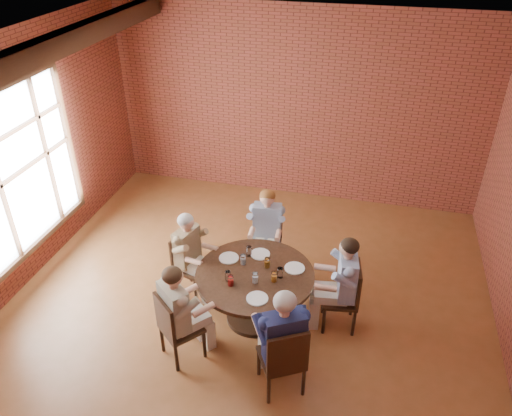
% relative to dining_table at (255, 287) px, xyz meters
% --- Properties ---
extents(floor, '(7.00, 7.00, 0.00)m').
position_rel_dining_table_xyz_m(floor, '(-0.15, -0.08, -0.53)').
color(floor, brown).
rests_on(floor, ground).
extents(ceiling, '(7.00, 7.00, 0.00)m').
position_rel_dining_table_xyz_m(ceiling, '(-0.15, -0.08, 2.87)').
color(ceiling, silver).
rests_on(ceiling, wall_back).
extents(wall_back, '(7.00, 0.00, 7.00)m').
position_rel_dining_table_xyz_m(wall_back, '(-0.15, 3.42, 1.17)').
color(wall_back, brown).
rests_on(wall_back, ground).
extents(ceiling_beam, '(0.22, 6.90, 0.26)m').
position_rel_dining_table_xyz_m(ceiling_beam, '(-2.60, -0.08, 2.74)').
color(ceiling_beam, '#311E10').
rests_on(ceiling_beam, ceiling).
extents(window, '(0.10, 2.16, 2.36)m').
position_rel_dining_table_xyz_m(window, '(-3.33, 0.32, 1.12)').
color(window, white).
rests_on(window, wall_left).
extents(dining_table, '(1.51, 1.51, 0.75)m').
position_rel_dining_table_xyz_m(dining_table, '(0.00, 0.00, 0.00)').
color(dining_table, '#311E10').
rests_on(dining_table, floor).
extents(chair_a, '(0.50, 0.50, 0.95)m').
position_rel_dining_table_xyz_m(chair_a, '(1.16, 0.18, -0.02)').
color(chair_a, '#311E10').
rests_on(chair_a, floor).
extents(diner_a, '(0.74, 0.63, 1.35)m').
position_rel_dining_table_xyz_m(diner_a, '(1.07, 0.16, 0.15)').
color(diner_a, '#395895').
rests_on(diner_a, floor).
extents(chair_b, '(0.46, 0.46, 0.93)m').
position_rel_dining_table_xyz_m(chair_b, '(-0.11, 1.16, -0.02)').
color(chair_b, '#311E10').
rests_on(chair_b, floor).
extents(diner_b, '(0.58, 0.68, 1.32)m').
position_rel_dining_table_xyz_m(diner_b, '(-0.10, 1.07, 0.13)').
color(diner_b, gray).
rests_on(diner_b, floor).
extents(chair_c, '(0.50, 0.50, 0.91)m').
position_rel_dining_table_xyz_m(chair_c, '(-1.04, 0.31, -0.03)').
color(chair_c, '#311E10').
rests_on(chair_c, floor).
extents(diner_c, '(0.73, 0.65, 1.29)m').
position_rel_dining_table_xyz_m(diner_c, '(-0.97, 0.28, 0.11)').
color(diner_c, brown).
rests_on(diner_c, floor).
extents(chair_d, '(0.61, 0.61, 0.95)m').
position_rel_dining_table_xyz_m(chair_d, '(-0.74, -0.88, -0.02)').
color(chair_d, '#311E10').
rests_on(chair_d, floor).
extents(diner_d, '(0.84, 0.85, 1.35)m').
position_rel_dining_table_xyz_m(diner_d, '(-0.69, -0.81, 0.15)').
color(diner_d, '#C6A79C').
rests_on(diner_d, floor).
extents(chair_e, '(0.63, 0.63, 0.98)m').
position_rel_dining_table_xyz_m(chair_e, '(0.60, -1.05, -0.00)').
color(chair_e, '#311E10').
rests_on(chair_e, floor).
extents(diner_e, '(0.84, 0.89, 1.41)m').
position_rel_dining_table_xyz_m(diner_e, '(0.55, -0.97, 0.17)').
color(diner_e, '#1C224E').
rests_on(diner_e, floor).
extents(plate_a, '(0.26, 0.26, 0.01)m').
position_rel_dining_table_xyz_m(plate_a, '(0.47, 0.22, 0.23)').
color(plate_a, white).
rests_on(plate_a, dining_table).
extents(plate_b, '(0.26, 0.26, 0.01)m').
position_rel_dining_table_xyz_m(plate_b, '(-0.03, 0.40, 0.23)').
color(plate_b, white).
rests_on(plate_b, dining_table).
extents(plate_c, '(0.26, 0.26, 0.01)m').
position_rel_dining_table_xyz_m(plate_c, '(-0.41, 0.22, 0.23)').
color(plate_c, white).
rests_on(plate_c, dining_table).
extents(plate_d, '(0.26, 0.26, 0.01)m').
position_rel_dining_table_xyz_m(plate_d, '(0.14, -0.44, 0.23)').
color(plate_d, white).
rests_on(plate_d, dining_table).
extents(glass_a, '(0.07, 0.07, 0.14)m').
position_rel_dining_table_xyz_m(glass_a, '(0.32, 0.01, 0.29)').
color(glass_a, white).
rests_on(glass_a, dining_table).
extents(glass_b, '(0.07, 0.07, 0.14)m').
position_rel_dining_table_xyz_m(glass_b, '(0.12, 0.17, 0.29)').
color(glass_b, white).
rests_on(glass_b, dining_table).
extents(glass_c, '(0.07, 0.07, 0.14)m').
position_rel_dining_table_xyz_m(glass_c, '(-0.17, 0.35, 0.29)').
color(glass_c, white).
rests_on(glass_c, dining_table).
extents(glass_d, '(0.07, 0.07, 0.14)m').
position_rel_dining_table_xyz_m(glass_d, '(-0.20, 0.16, 0.29)').
color(glass_d, white).
rests_on(glass_d, dining_table).
extents(glass_e, '(0.07, 0.07, 0.14)m').
position_rel_dining_table_xyz_m(glass_e, '(-0.29, -0.21, 0.29)').
color(glass_e, white).
rests_on(glass_e, dining_table).
extents(glass_f, '(0.07, 0.07, 0.14)m').
position_rel_dining_table_xyz_m(glass_f, '(-0.23, -0.28, 0.29)').
color(glass_f, white).
rests_on(glass_f, dining_table).
extents(glass_g, '(0.07, 0.07, 0.14)m').
position_rel_dining_table_xyz_m(glass_g, '(0.04, -0.16, 0.29)').
color(glass_g, white).
rests_on(glass_g, dining_table).
extents(glass_h, '(0.07, 0.07, 0.14)m').
position_rel_dining_table_xyz_m(glass_h, '(0.26, -0.08, 0.29)').
color(glass_h, white).
rests_on(glass_h, dining_table).
extents(smartphone, '(0.11, 0.15, 0.01)m').
position_rel_dining_table_xyz_m(smartphone, '(0.39, -0.39, 0.23)').
color(smartphone, black).
rests_on(smartphone, dining_table).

